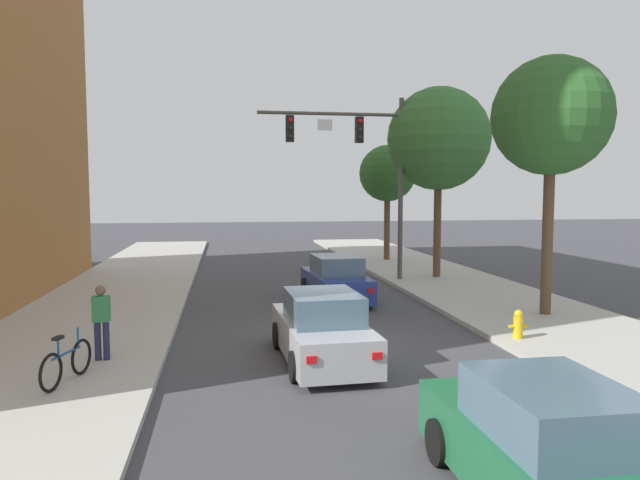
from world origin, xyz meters
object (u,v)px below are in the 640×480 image
traffic_signal_mast (362,155)px  street_tree_second (439,139)px  bicycle_leaning (67,363)px  car_third_green (546,452)px  pedestrian_sidewalk_left_walker (101,319)px  car_lead_blue (336,280)px  car_following_silver (322,330)px  fire_hydrant (518,324)px  street_tree_nearest (551,117)px  street_tree_third (387,174)px

traffic_signal_mast → street_tree_second: 3.51m
bicycle_leaning → street_tree_second: 18.07m
car_third_green → bicycle_leaning: size_ratio=2.48×
pedestrian_sidewalk_left_walker → street_tree_second: size_ratio=0.20×
car_third_green → car_lead_blue: bearing=89.8°
bicycle_leaning → pedestrian_sidewalk_left_walker: bearing=76.8°
traffic_signal_mast → street_tree_second: size_ratio=0.93×
bicycle_leaning → street_tree_second: (12.01, 12.33, 5.49)m
car_following_silver → bicycle_leaning: 5.25m
car_lead_blue → pedestrian_sidewalk_left_walker: pedestrian_sidewalk_left_walker is taller
pedestrian_sidewalk_left_walker → fire_hydrant: pedestrian_sidewalk_left_walker is taller
pedestrian_sidewalk_left_walker → car_lead_blue: bearing=46.4°
street_tree_nearest → car_following_silver: bearing=-155.3°
bicycle_leaning → fire_hydrant: 10.39m
traffic_signal_mast → car_third_green: traffic_signal_mast is taller
street_tree_second → car_following_silver: bearing=-121.4°
street_tree_nearest → traffic_signal_mast: bearing=117.5°
car_third_green → fire_hydrant: 8.00m
car_following_silver → bicycle_leaning: size_ratio=2.51×
street_tree_third → street_tree_nearest: bearing=-86.6°
car_lead_blue → car_following_silver: same height
traffic_signal_mast → pedestrian_sidewalk_left_walker: size_ratio=4.57×
car_following_silver → pedestrian_sidewalk_left_walker: 4.82m
traffic_signal_mast → pedestrian_sidewalk_left_walker: (-8.23, -10.49, -4.25)m
car_third_green → pedestrian_sidewalk_left_walker: pedestrian_sidewalk_left_walker is taller
car_following_silver → fire_hydrant: size_ratio=5.98×
car_following_silver → street_tree_third: 19.47m
car_third_green → street_tree_third: street_tree_third is taller
street_tree_second → traffic_signal_mast: bearing=-174.4°
car_lead_blue → traffic_signal_mast: bearing=64.5°
pedestrian_sidewalk_left_walker → street_tree_second: street_tree_second is taller
car_third_green → bicycle_leaning: bearing=141.5°
car_following_silver → car_third_green: (1.64, -6.47, 0.00)m
street_tree_second → car_lead_blue: bearing=-142.1°
traffic_signal_mast → pedestrian_sidewalk_left_walker: bearing=-128.1°
bicycle_leaning → street_tree_second: bearing=45.8°
traffic_signal_mast → bicycle_leaning: 15.51m
traffic_signal_mast → car_following_silver: bearing=-107.5°
street_tree_third → pedestrian_sidewalk_left_walker: bearing=-122.9°
car_third_green → street_tree_nearest: bearing=59.8°
traffic_signal_mast → car_following_silver: 12.34m
car_third_green → bicycle_leaning: (-6.78, 5.39, -0.18)m
bicycle_leaning → car_third_green: bearing=-38.5°
car_following_silver → street_tree_nearest: 9.66m
car_lead_blue → car_following_silver: size_ratio=1.00×
street_tree_nearest → pedestrian_sidewalk_left_walker: bearing=-166.3°
traffic_signal_mast → car_lead_blue: (-1.77, -3.71, -4.59)m
traffic_signal_mast → street_tree_third: (3.07, 6.98, -0.56)m
traffic_signal_mast → bicycle_leaning: bearing=-125.6°
fire_hydrant → street_tree_second: size_ratio=0.09×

